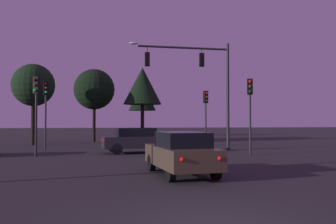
{
  "coord_description": "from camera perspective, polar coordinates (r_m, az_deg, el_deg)",
  "views": [
    {
      "loc": [
        -1.93,
        -6.36,
        1.88
      ],
      "look_at": [
        1.74,
        14.54,
        2.44
      ],
      "focal_mm": 39.28,
      "sensor_mm": 36.0,
      "label": 1
    }
  ],
  "objects": [
    {
      "name": "traffic_signal_mast_arm",
      "position": [
        24.72,
        5.11,
        5.82
      ],
      "size": [
        6.8,
        0.51,
        7.19
      ],
      "color": "#232326",
      "rests_on": "ground"
    },
    {
      "name": "tree_behind_sign",
      "position": [
        33.14,
        -3.99,
        4.02
      ],
      "size": [
        3.44,
        3.44,
        6.77
      ],
      "color": "black",
      "rests_on": "ground"
    },
    {
      "name": "car_crossing_left",
      "position": [
        22.21,
        -4.79,
        -4.31
      ],
      "size": [
        4.39,
        2.27,
        1.52
      ],
      "color": "#232328",
      "rests_on": "ground"
    },
    {
      "name": "traffic_light_corner_left",
      "position": [
        20.84,
        -19.78,
        1.75
      ],
      "size": [
        0.37,
        0.39,
        4.28
      ],
      "color": "#232326",
      "rests_on": "ground"
    },
    {
      "name": "traffic_light_corner_right",
      "position": [
        27.13,
        5.89,
        0.75
      ],
      "size": [
        0.37,
        0.39,
        4.15
      ],
      "color": "#232326",
      "rests_on": "ground"
    },
    {
      "name": "tree_right_cluster",
      "position": [
        35.29,
        -11.38,
        3.44
      ],
      "size": [
        3.82,
        3.82,
        6.84
      ],
      "color": "black",
      "rests_on": "ground"
    },
    {
      "name": "traffic_light_median",
      "position": [
        26.05,
        -18.44,
        1.56
      ],
      "size": [
        0.36,
        0.38,
        4.59
      ],
      "color": "#232326",
      "rests_on": "ground"
    },
    {
      "name": "tree_left_far",
      "position": [
        47.13,
        -4.01,
        2.35
      ],
      "size": [
        3.51,
        3.51,
        6.86
      ],
      "color": "black",
      "rests_on": "ground"
    },
    {
      "name": "ground_plane",
      "position": [
        30.98,
        -6.39,
        -4.98
      ],
      "size": [
        168.0,
        168.0,
        0.0
      ],
      "primitive_type": "plane",
      "color": "#262326",
      "rests_on": "ground"
    },
    {
      "name": "tree_center_horizon",
      "position": [
        31.6,
        -20.17,
        3.9
      ],
      "size": [
        3.42,
        3.42,
        6.55
      ],
      "color": "black",
      "rests_on": "ground"
    },
    {
      "name": "car_nearside_lane",
      "position": [
        13.01,
        2.07,
        -6.31
      ],
      "size": [
        2.1,
        4.24,
        1.52
      ],
      "color": "#473828",
      "rests_on": "ground"
    },
    {
      "name": "traffic_light_far_side",
      "position": [
        21.35,
        12.61,
        1.7
      ],
      "size": [
        0.36,
        0.38,
        4.32
      ],
      "color": "#232326",
      "rests_on": "ground"
    }
  ]
}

